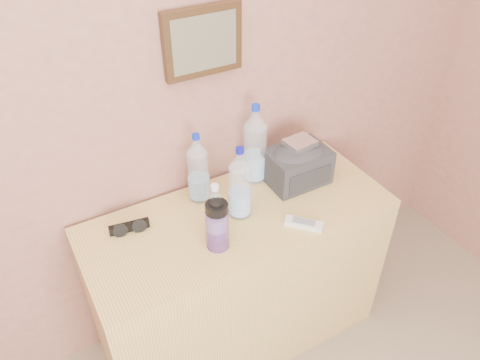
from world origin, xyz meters
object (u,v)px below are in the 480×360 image
dresser (239,279)px  pet_large_b (198,171)px  pet_small (216,215)px  pet_large_c (255,148)px  foil_packet (300,143)px  nalgene_bottle (217,225)px  ac_remote (304,224)px  pet_large_d (240,186)px  sunglasses (129,227)px  toiletry_bag (297,164)px

dresser → pet_large_b: (-0.09, 0.17, 0.53)m
pet_small → dresser: bearing=27.6°
pet_large_c → foil_packet: bearing=-31.6°
nalgene_bottle → ac_remote: size_ratio=1.42×
ac_remote → foil_packet: foil_packet is taller
pet_large_d → sunglasses: pet_large_d is taller
pet_large_d → ac_remote: (0.18, -0.18, -0.13)m
pet_large_b → sunglasses: (-0.32, -0.05, -0.12)m
ac_remote → pet_large_d: bearing=-178.7°
dresser → pet_small: 0.52m
dresser → toiletry_bag: 0.58m
ac_remote → nalgene_bottle: bearing=-144.8°
pet_small → toiletry_bag: pet_small is taller
pet_large_c → toiletry_bag: 0.20m
pet_large_d → foil_packet: (0.33, 0.07, 0.05)m
pet_large_d → sunglasses: bearing=163.6°
pet_small → toiletry_bag: bearing=16.8°
sunglasses → ac_remote: (0.59, -0.31, -0.01)m
pet_small → foil_packet: (0.47, 0.15, 0.08)m
dresser → pet_large_c: 0.60m
toiletry_bag → sunglasses: bearing=176.1°
dresser → pet_large_c: size_ratio=3.46×
pet_large_b → sunglasses: bearing=-171.7°
dresser → foil_packet: foil_packet is taller
pet_large_d → toiletry_bag: bearing=11.5°
nalgene_bottle → pet_large_c: bearing=41.0°
pet_large_c → pet_large_d: size_ratio=1.15×
dresser → ac_remote: (0.19, -0.18, 0.40)m
dresser → nalgene_bottle: size_ratio=5.98×
toiletry_bag → dresser: bearing=-167.6°
nalgene_bottle → sunglasses: nalgene_bottle is taller
dresser → sunglasses: size_ratio=8.18×
pet_large_c → pet_small: bearing=-141.8°
sunglasses → toiletry_bag: size_ratio=0.59×
pet_large_d → toiletry_bag: (0.32, 0.06, -0.05)m
foil_packet → pet_small: bearing=-162.6°
pet_large_b → foil_packet: 0.44m
pet_large_c → sunglasses: size_ratio=2.37×
nalgene_bottle → ac_remote: (0.34, -0.07, -0.09)m
pet_small → toiletry_bag: 0.48m
sunglasses → foil_packet: bearing=5.7°
pet_small → nalgene_bottle: bearing=-110.8°
toiletry_bag → foil_packet: size_ratio=2.18×
pet_large_c → pet_large_d: (-0.17, -0.17, -0.02)m
pet_large_c → dresser: bearing=-135.4°
dresser → foil_packet: size_ratio=10.58×
dresser → pet_small: (-0.13, -0.07, 0.50)m
pet_large_c → nalgene_bottle: 0.44m
dresser → pet_large_b: 0.56m
pet_large_d → sunglasses: 0.45m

